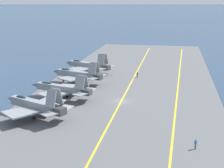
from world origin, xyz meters
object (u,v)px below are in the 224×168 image
at_px(parked_jet_fourth, 88,65).
at_px(crew_purple_vest, 137,74).
at_px(parked_jet_second, 61,89).
at_px(parked_jet_nearest, 35,105).
at_px(parked_jet_third, 77,74).
at_px(crew_blue_vest, 196,144).

distance_m(parked_jet_fourth, crew_purple_vest, 16.95).
distance_m(parked_jet_second, parked_jet_fourth, 29.04).
height_order(parked_jet_nearest, parked_jet_second, parked_jet_nearest).
height_order(parked_jet_second, parked_jet_fourth, parked_jet_fourth).
bearing_deg(parked_jet_third, parked_jet_second, -178.95).
distance_m(parked_jet_third, parked_jet_fourth, 14.48).
relative_size(parked_jet_nearest, parked_jet_second, 0.96).
xyz_separation_m(parked_jet_nearest, crew_blue_vest, (-9.56, -31.19, -1.64)).
bearing_deg(crew_blue_vest, parked_jet_third, 39.09).
distance_m(parked_jet_third, crew_purple_vest, 18.87).
xyz_separation_m(parked_jet_nearest, parked_jet_third, (27.80, -0.84, 0.13)).
relative_size(parked_jet_second, parked_jet_fourth, 0.99).
height_order(parked_jet_second, parked_jet_third, parked_jet_third).
distance_m(parked_jet_nearest, parked_jet_second, 13.28).
bearing_deg(crew_purple_vest, parked_jet_nearest, 156.72).
height_order(parked_jet_third, parked_jet_fourth, parked_jet_fourth).
bearing_deg(parked_jet_nearest, parked_jet_third, -1.72).
xyz_separation_m(parked_jet_second, parked_jet_third, (14.56, 0.27, 0.22)).
bearing_deg(parked_jet_second, parked_jet_fourth, 2.08).
xyz_separation_m(parked_jet_third, crew_purple_vest, (10.45, -15.62, -1.72)).
height_order(parked_jet_fourth, crew_purple_vest, parked_jet_fourth).
bearing_deg(parked_jet_nearest, parked_jet_second, -4.77).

